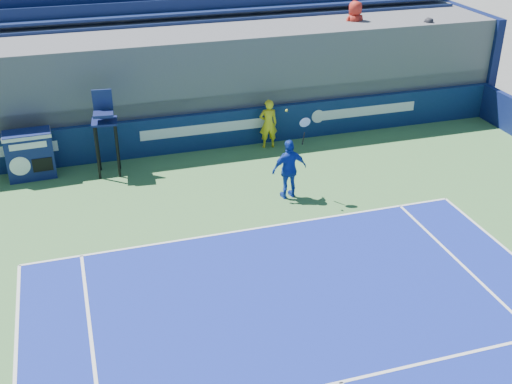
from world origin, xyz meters
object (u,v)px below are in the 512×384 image
object	(u,v)px
ball_person	(268,124)
match_clock	(30,154)
umpire_chair	(105,124)
tennis_player	(289,169)

from	to	relation	value
ball_person	match_clock	distance (m)	7.16
umpire_chair	match_clock	bearing A→B (deg)	169.64
match_clock	umpire_chair	size ratio (longest dim) A/B	0.56
umpire_chair	tennis_player	bearing A→B (deg)	-33.17
match_clock	tennis_player	world-z (taller)	tennis_player
umpire_chair	tennis_player	world-z (taller)	tennis_player
ball_person	match_clock	size ratio (longest dim) A/B	1.13
ball_person	match_clock	xyz separation A→B (m)	(-7.16, -0.07, -0.06)
match_clock	tennis_player	bearing A→B (deg)	-26.63
tennis_player	umpire_chair	bearing A→B (deg)	146.83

